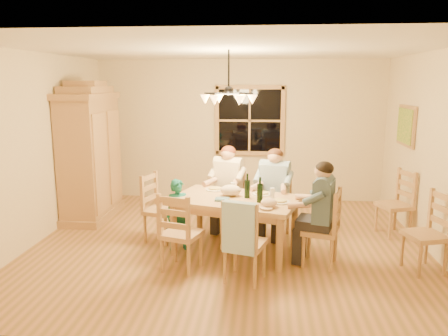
# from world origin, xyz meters

# --- Properties ---
(floor) EXTENTS (5.50, 5.50, 0.00)m
(floor) POSITION_xyz_m (0.00, 0.00, 0.00)
(floor) COLOR olive
(floor) RESTS_ON ground
(ceiling) EXTENTS (5.50, 5.00, 0.02)m
(ceiling) POSITION_xyz_m (0.00, 0.00, 2.70)
(ceiling) COLOR white
(ceiling) RESTS_ON wall_back
(wall_back) EXTENTS (5.50, 0.02, 2.70)m
(wall_back) POSITION_xyz_m (0.00, 2.50, 1.35)
(wall_back) COLOR beige
(wall_back) RESTS_ON floor
(wall_left) EXTENTS (0.02, 5.00, 2.70)m
(wall_left) POSITION_xyz_m (-2.75, 0.00, 1.35)
(wall_left) COLOR beige
(wall_left) RESTS_ON floor
(wall_right) EXTENTS (0.02, 5.00, 2.70)m
(wall_right) POSITION_xyz_m (2.75, 0.00, 1.35)
(wall_right) COLOR beige
(wall_right) RESTS_ON floor
(window) EXTENTS (1.30, 0.06, 1.30)m
(window) POSITION_xyz_m (0.20, 2.47, 1.55)
(window) COLOR black
(window) RESTS_ON wall_back
(painting) EXTENTS (0.06, 0.78, 0.64)m
(painting) POSITION_xyz_m (2.71, 1.20, 1.60)
(painting) COLOR olive
(painting) RESTS_ON wall_right
(chandelier) EXTENTS (0.77, 0.68, 0.71)m
(chandelier) POSITION_xyz_m (-0.00, 0.00, 2.08)
(chandelier) COLOR black
(chandelier) RESTS_ON ceiling
(armoire) EXTENTS (0.66, 1.40, 2.30)m
(armoire) POSITION_xyz_m (-2.42, 1.08, 1.06)
(armoire) COLOR olive
(armoire) RESTS_ON floor
(dining_table) EXTENTS (1.87, 1.44, 0.76)m
(dining_table) POSITION_xyz_m (0.12, -0.28, 0.65)
(dining_table) COLOR #B37B4F
(dining_table) RESTS_ON floor
(chair_far_left) EXTENTS (0.54, 0.53, 0.99)m
(chair_far_left) POSITION_xyz_m (-0.06, 0.58, 0.30)
(chair_far_left) COLOR #AF774D
(chair_far_left) RESTS_ON floor
(chair_far_right) EXTENTS (0.54, 0.53, 0.99)m
(chair_far_right) POSITION_xyz_m (0.65, 0.37, 0.30)
(chair_far_right) COLOR #AF774D
(chair_far_right) RESTS_ON floor
(chair_near_left) EXTENTS (0.54, 0.53, 0.99)m
(chair_near_left) POSITION_xyz_m (-0.50, -0.91, 0.30)
(chair_near_left) COLOR #AF774D
(chair_near_left) RESTS_ON floor
(chair_near_right) EXTENTS (0.54, 0.53, 0.99)m
(chair_near_right) POSITION_xyz_m (0.29, -1.15, 0.30)
(chair_near_right) COLOR #AF774D
(chair_near_right) RESTS_ON floor
(chair_end_left) EXTENTS (0.53, 0.54, 0.99)m
(chair_end_left) POSITION_xyz_m (-0.98, 0.04, 0.30)
(chair_end_left) COLOR #AF774D
(chair_end_left) RESTS_ON floor
(chair_end_right) EXTENTS (0.53, 0.54, 0.99)m
(chair_end_right) POSITION_xyz_m (1.21, -0.61, 0.30)
(chair_end_right) COLOR #AF774D
(chair_end_right) RESTS_ON floor
(adult_woman) EXTENTS (0.48, 0.51, 0.87)m
(adult_woman) POSITION_xyz_m (-0.06, 0.58, 0.84)
(adult_woman) COLOR beige
(adult_woman) RESTS_ON floor
(adult_plaid_man) EXTENTS (0.48, 0.51, 0.87)m
(adult_plaid_man) POSITION_xyz_m (0.65, 0.37, 0.84)
(adult_plaid_man) COLOR #335F8D
(adult_plaid_man) RESTS_ON floor
(adult_slate_man) EXTENTS (0.51, 0.48, 0.87)m
(adult_slate_man) POSITION_xyz_m (1.21, -0.61, 0.84)
(adult_slate_man) COLOR #455A6E
(adult_slate_man) RESTS_ON floor
(towel) EXTENTS (0.39, 0.20, 0.58)m
(towel) POSITION_xyz_m (0.23, -1.33, 0.70)
(towel) COLOR #93B1C7
(towel) RESTS_ON chair_near_right
(wine_bottle_a) EXTENTS (0.08, 0.08, 0.33)m
(wine_bottle_a) POSITION_xyz_m (0.27, -0.27, 0.93)
(wine_bottle_a) COLOR black
(wine_bottle_a) RESTS_ON dining_table
(wine_bottle_b) EXTENTS (0.08, 0.08, 0.33)m
(wine_bottle_b) POSITION_xyz_m (0.44, -0.48, 0.93)
(wine_bottle_b) COLOR black
(wine_bottle_b) RESTS_ON dining_table
(plate_woman) EXTENTS (0.26, 0.26, 0.02)m
(plate_woman) POSITION_xyz_m (-0.21, 0.10, 0.77)
(plate_woman) COLOR white
(plate_woman) RESTS_ON dining_table
(plate_plaid) EXTENTS (0.26, 0.26, 0.02)m
(plate_plaid) POSITION_xyz_m (0.47, -0.09, 0.77)
(plate_plaid) COLOR white
(plate_plaid) RESTS_ON dining_table
(plate_slate) EXTENTS (0.26, 0.26, 0.02)m
(plate_slate) POSITION_xyz_m (0.70, -0.46, 0.77)
(plate_slate) COLOR white
(plate_slate) RESTS_ON dining_table
(wine_glass_a) EXTENTS (0.06, 0.06, 0.14)m
(wine_glass_a) POSITION_xyz_m (0.06, -0.00, 0.83)
(wine_glass_a) COLOR silver
(wine_glass_a) RESTS_ON dining_table
(wine_glass_b) EXTENTS (0.06, 0.06, 0.14)m
(wine_glass_b) POSITION_xyz_m (0.61, -0.26, 0.83)
(wine_glass_b) COLOR silver
(wine_glass_b) RESTS_ON dining_table
(cap) EXTENTS (0.20, 0.20, 0.11)m
(cap) POSITION_xyz_m (0.56, -0.68, 0.82)
(cap) COLOR tan
(cap) RESTS_ON dining_table
(napkin) EXTENTS (0.21, 0.19, 0.03)m
(napkin) POSITION_xyz_m (-0.05, -0.43, 0.78)
(napkin) COLOR #456980
(napkin) RESTS_ON dining_table
(cloth_bundle) EXTENTS (0.28, 0.22, 0.15)m
(cloth_bundle) POSITION_xyz_m (0.05, -0.19, 0.84)
(cloth_bundle) COLOR #C5AB8F
(cloth_bundle) RESTS_ON dining_table
(child) EXTENTS (0.43, 0.38, 0.99)m
(child) POSITION_xyz_m (-0.66, -0.27, 0.50)
(child) COLOR #176B63
(child) RESTS_ON floor
(chair_spare_front) EXTENTS (0.53, 0.54, 0.99)m
(chair_spare_front) POSITION_xyz_m (2.45, -0.68, 0.30)
(chair_spare_front) COLOR #AF774D
(chair_spare_front) RESTS_ON floor
(chair_spare_back) EXTENTS (0.55, 0.56, 0.99)m
(chair_spare_back) POSITION_xyz_m (2.45, 0.62, 0.30)
(chair_spare_back) COLOR #AF774D
(chair_spare_back) RESTS_ON floor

